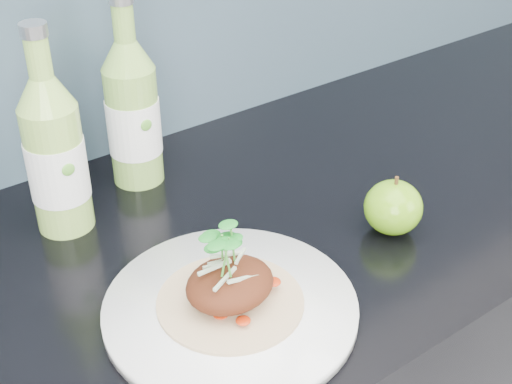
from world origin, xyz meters
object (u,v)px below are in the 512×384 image
Objects in this scene: dinner_plate at (231,308)px; cider_bottle_right at (133,114)px; cider_bottle_left at (55,156)px; green_apple at (393,207)px.

dinner_plate is 0.34m from cider_bottle_right.
cider_bottle_left reaches higher than dinner_plate.
green_apple is 0.30× the size of cider_bottle_left.
cider_bottle_left and cider_bottle_right have the same top height.
cider_bottle_left reaches higher than green_apple.
cider_bottle_left is (-0.33, 0.26, 0.07)m from green_apple.
green_apple is (0.26, 0.01, 0.03)m from dinner_plate.
dinner_plate is 0.26m from green_apple.
cider_bottle_right reaches higher than dinner_plate.
cider_bottle_left is at bearing 105.27° from dinner_plate.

